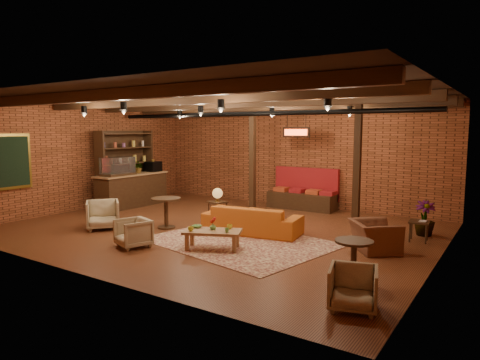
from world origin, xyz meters
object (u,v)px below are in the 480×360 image
Objects in this scene: side_table_lamp at (218,196)px; side_table_book at (419,223)px; armchair_b at (133,232)px; round_table_left at (166,208)px; round_table_right at (354,255)px; sofa at (252,220)px; coffee_table at (212,232)px; plant_tall at (426,184)px; armchair_far at (353,286)px; armchair_right at (375,231)px; armchair_a at (103,213)px.

side_table_book is at bearing 7.09° from side_table_lamp.
side_table_book is (4.86, 3.72, 0.09)m from armchair_b.
round_table_left reaches higher than side_table_book.
round_table_right reaches higher than armchair_b.
sofa is at bearing 18.15° from round_table_left.
sofa is at bearing 90.36° from coffee_table.
plant_tall reaches higher than side_table_book.
armchair_far is (3.37, -2.87, -0.01)m from sofa.
armchair_b is (-1.46, -2.33, -0.01)m from sofa.
armchair_right is 2.18m from plant_tall.
armchair_right is (2.82, 0.08, 0.08)m from sofa.
armchair_a is at bearing -179.53° from coffee_table.
sofa is 1.57m from coffee_table.
sofa is 2.75m from armchair_b.
coffee_table is at bearing -55.97° from side_table_lamp.
plant_tall is (6.72, 3.63, 0.81)m from armchair_a.
armchair_b is 6.59m from plant_tall.
round_table_right is at bearing 139.45° from sofa.
sofa is at bearing -26.11° from side_table_lamp.
coffee_table is at bearing 81.86° from sofa.
armchair_a is 6.82m from armchair_far.
round_table_right is (0.24, -1.99, 0.06)m from armchair_right.
sofa reaches higher than coffee_table.
armchair_far is 4.98m from plant_tall.
armchair_b is 0.99× the size of armchair_far.
armchair_right is at bearing -113.90° from side_table_book.
side_table_lamp is 5.36m from round_table_right.
armchair_right reaches higher than sofa.
sofa is 3.00× the size of round_table_left.
plant_tall reaches higher than side_table_lamp.
sofa is at bearing 123.80° from armchair_far.
side_table_book is at bearing -166.27° from sofa.
round_table_right is 0.29× the size of plant_tall.
armchair_right is at bearing 48.83° from armchair_b.
round_table_left is at bearing -14.91° from armchair_a.
round_table_left is 0.81× the size of armchair_right.
side_table_lamp is at bearing 111.46° from armchair_b.
armchair_a is 7.68m from plant_tall.
armchair_a is 0.32× the size of plant_tall.
round_table_right reaches higher than coffee_table.
armchair_far is at bearing -36.37° from side_table_lamp.
round_table_left is (-2.08, -0.68, 0.18)m from sofa.
armchair_a is (-1.24, -0.92, -0.12)m from round_table_left.
armchair_b reaches higher than side_table_book.
armchair_b is at bearing -138.12° from plant_tall.
armchair_far is at bearing -71.70° from round_table_right.
side_table_lamp is at bearing 149.89° from round_table_right.
armchair_right is at bearing 84.87° from armchair_far.
coffee_table is 4.50m from side_table_book.
armchair_a is at bearing -151.62° from plant_tall.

